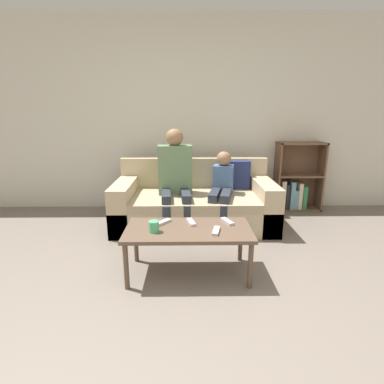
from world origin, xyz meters
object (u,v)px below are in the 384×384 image
Objects in this scene: person_adult at (175,173)px; tv_remote_0 at (227,221)px; person_child at (222,186)px; cup_near at (154,227)px; couch at (195,203)px; coffee_table at (188,233)px; bookshelf at (295,183)px; tv_remote_2 at (216,231)px; tv_remote_1 at (163,222)px; tv_remote_3 at (191,222)px.

tv_remote_0 is at bearing -67.91° from person_adult.
person_adult is 0.57m from person_child.
couch is at bearing 74.32° from cup_near.
person_child is 9.91× the size of cup_near.
bookshelf is at bearing 49.60° from coffee_table.
couch reaches higher than tv_remote_2.
person_child is 5.12× the size of tv_remote_0.
bookshelf is 2.28m from tv_remote_2.
cup_near is at bearing 176.78° from tv_remote_0.
tv_remote_1 is (-0.31, -1.11, 0.17)m from couch.
person_adult is (-0.15, 1.14, 0.28)m from coffee_table.
coffee_table is 5.96× the size of tv_remote_0.
person_child reaches higher than couch.
person_adult reaches higher than person_child.
tv_remote_1 is at bearing -109.91° from person_child.
person_adult reaches higher than tv_remote_2.
coffee_table is 5.95× the size of tv_remote_2.
bookshelf reaches higher than tv_remote_0.
person_adult is (-0.24, -0.08, 0.40)m from couch.
cup_near is at bearing -170.09° from tv_remote_2.
person_adult is at bearing -173.70° from person_child.
tv_remote_0 is 1.00× the size of tv_remote_3.
person_adult is 1.23m from cup_near.
tv_remote_0 is (0.49, -1.01, -0.23)m from person_adult.
bookshelf is at bearing 21.55° from couch.
tv_remote_2 is (0.50, -0.01, -0.03)m from cup_near.
tv_remote_2 is at bearing -85.76° from person_child.
tv_remote_0 is at bearing 21.08° from coffee_table.
tv_remote_0 is 0.32m from tv_remote_3.
couch is 1.63× the size of person_adult.
person_child is 1.18m from tv_remote_2.
couch is at bearing 168.10° from person_child.
bookshelf is at bearing 66.81° from tv_remote_2.
couch is at bearing 81.92° from tv_remote_0.
cup_near is (-0.36, -1.29, 0.20)m from couch.
person_child is 1.15m from tv_remote_1.
couch is 11.64× the size of tv_remote_1.
tv_remote_1 is at bearing 73.00° from cup_near.
coffee_table is at bearing -86.43° from person_adult.
tv_remote_1 reaches higher than coffee_table.
person_child is at bearing 55.57° from tv_remote_3.
person_adult is at bearing 124.51° from tv_remote_1.
tv_remote_2 is at bearing -1.61° from cup_near.
tv_remote_1 is 0.92× the size of tv_remote_3.
couch reaches higher than coffee_table.
couch reaches higher than tv_remote_1.
tv_remote_3 is at bearing -93.19° from couch.
cup_near is 0.36m from tv_remote_3.
tv_remote_0 is (-0.05, -0.95, -0.08)m from person_child.
tv_remote_3 is (0.02, 0.12, 0.05)m from coffee_table.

